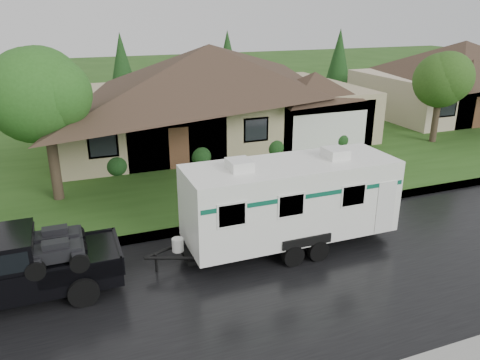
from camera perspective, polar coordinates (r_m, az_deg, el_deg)
name	(u,v)px	position (r m, az deg, el deg)	size (l,w,h in m)	color
ground	(280,247)	(16.32, 4.92, -8.10)	(140.00, 140.00, 0.00)	#264B17
road	(309,276)	(14.79, 8.36, -11.47)	(140.00, 8.00, 0.01)	black
curb	(255,219)	(18.11, 1.82, -4.75)	(140.00, 0.50, 0.15)	gray
lawn	(176,138)	(29.58, -7.86, 5.09)	(140.00, 26.00, 0.15)	#264B17
house_main	(215,82)	(28.37, -3.04, 11.87)	(19.44, 10.80, 6.90)	tan
house_neighbor	(466,70)	(39.78, 25.85, 11.97)	(15.12, 9.72, 6.45)	#BFAC8E
tree_left_green	(44,92)	(20.06, -22.79, 9.82)	(3.90, 3.90, 6.45)	#382B1E
tree_right_green	(441,79)	(29.87, 23.33, 11.19)	(3.22, 3.22, 5.32)	#382B1E
shrub_row	(238,150)	(24.73, -0.25, 3.64)	(13.60, 1.00, 1.00)	#143814
pickup_truck	(1,267)	(14.54, -27.12, -9.42)	(6.04, 2.30, 2.01)	black
travel_trailer	(290,199)	(15.61, 6.17, -2.29)	(7.45, 2.62, 3.34)	white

